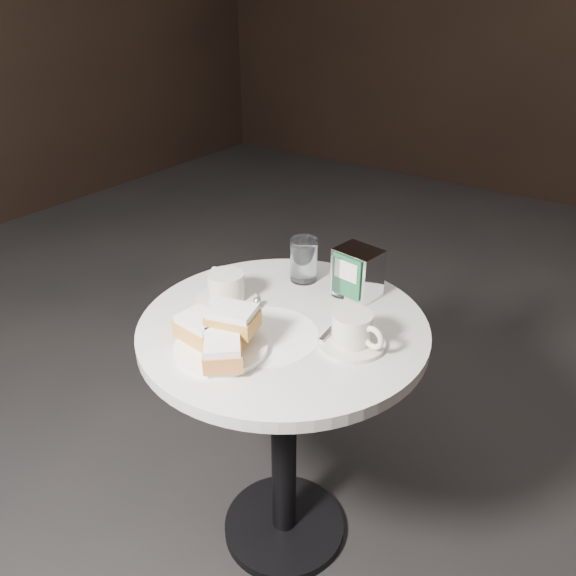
{
  "coord_description": "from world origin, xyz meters",
  "views": [
    {
      "loc": [
        0.67,
        -0.93,
        1.47
      ],
      "look_at": [
        0.0,
        0.02,
        0.83
      ],
      "focal_mm": 35.0,
      "sensor_mm": 36.0,
      "label": 1
    }
  ],
  "objects_px": {
    "water_glass_right": "(344,274)",
    "napkin_dispenser": "(357,273)",
    "water_glass_left": "(304,260)",
    "beignet_plate": "(219,337)",
    "cafe_table": "(284,387)",
    "coffee_cup_right": "(352,332)",
    "coffee_cup_left": "(226,290)"
  },
  "relations": [
    {
      "from": "coffee_cup_right",
      "to": "water_glass_right",
      "type": "distance_m",
      "value": 0.24
    },
    {
      "from": "cafe_table",
      "to": "napkin_dispenser",
      "type": "height_order",
      "value": "napkin_dispenser"
    },
    {
      "from": "coffee_cup_right",
      "to": "water_glass_right",
      "type": "height_order",
      "value": "water_glass_right"
    },
    {
      "from": "cafe_table",
      "to": "water_glass_right",
      "type": "xyz_separation_m",
      "value": [
        0.05,
        0.21,
        0.25
      ]
    },
    {
      "from": "beignet_plate",
      "to": "water_glass_left",
      "type": "bearing_deg",
      "value": 95.44
    },
    {
      "from": "cafe_table",
      "to": "beignet_plate",
      "type": "height_order",
      "value": "beignet_plate"
    },
    {
      "from": "beignet_plate",
      "to": "coffee_cup_right",
      "type": "height_order",
      "value": "beignet_plate"
    },
    {
      "from": "water_glass_right",
      "to": "napkin_dispenser",
      "type": "relative_size",
      "value": 0.91
    },
    {
      "from": "coffee_cup_right",
      "to": "water_glass_right",
      "type": "relative_size",
      "value": 1.54
    },
    {
      "from": "coffee_cup_right",
      "to": "beignet_plate",
      "type": "bearing_deg",
      "value": -130.47
    },
    {
      "from": "cafe_table",
      "to": "coffee_cup_left",
      "type": "xyz_separation_m",
      "value": [
        -0.17,
        -0.0,
        0.23
      ]
    },
    {
      "from": "cafe_table",
      "to": "coffee_cup_right",
      "type": "bearing_deg",
      "value": 3.29
    },
    {
      "from": "beignet_plate",
      "to": "water_glass_right",
      "type": "distance_m",
      "value": 0.4
    },
    {
      "from": "coffee_cup_right",
      "to": "water_glass_right",
      "type": "bearing_deg",
      "value": 134.09
    },
    {
      "from": "coffee_cup_left",
      "to": "coffee_cup_right",
      "type": "distance_m",
      "value": 0.36
    },
    {
      "from": "coffee_cup_left",
      "to": "napkin_dispenser",
      "type": "distance_m",
      "value": 0.34
    },
    {
      "from": "napkin_dispenser",
      "to": "cafe_table",
      "type": "bearing_deg",
      "value": -100.62
    },
    {
      "from": "cafe_table",
      "to": "napkin_dispenser",
      "type": "xyz_separation_m",
      "value": [
        0.08,
        0.22,
        0.26
      ]
    },
    {
      "from": "coffee_cup_right",
      "to": "water_glass_right",
      "type": "xyz_separation_m",
      "value": [
        -0.14,
        0.2,
        0.02
      ]
    },
    {
      "from": "coffee_cup_left",
      "to": "napkin_dispenser",
      "type": "xyz_separation_m",
      "value": [
        0.25,
        0.22,
        0.03
      ]
    },
    {
      "from": "napkin_dispenser",
      "to": "coffee_cup_left",
      "type": "bearing_deg",
      "value": -129.55
    },
    {
      "from": "beignet_plate",
      "to": "coffee_cup_left",
      "type": "bearing_deg",
      "value": 126.67
    },
    {
      "from": "coffee_cup_right",
      "to": "coffee_cup_left",
      "type": "bearing_deg",
      "value": -167.99
    },
    {
      "from": "beignet_plate",
      "to": "water_glass_right",
      "type": "bearing_deg",
      "value": 76.93
    },
    {
      "from": "beignet_plate",
      "to": "water_glass_right",
      "type": "relative_size",
      "value": 2.37
    },
    {
      "from": "water_glass_left",
      "to": "water_glass_right",
      "type": "distance_m",
      "value": 0.13
    },
    {
      "from": "water_glass_left",
      "to": "beignet_plate",
      "type": "bearing_deg",
      "value": -84.56
    },
    {
      "from": "coffee_cup_left",
      "to": "water_glass_left",
      "type": "distance_m",
      "value": 0.24
    },
    {
      "from": "coffee_cup_left",
      "to": "coffee_cup_right",
      "type": "relative_size",
      "value": 1.16
    },
    {
      "from": "cafe_table",
      "to": "water_glass_left",
      "type": "height_order",
      "value": "water_glass_left"
    },
    {
      "from": "coffee_cup_left",
      "to": "napkin_dispenser",
      "type": "relative_size",
      "value": 1.62
    },
    {
      "from": "beignet_plate",
      "to": "coffee_cup_left",
      "type": "distance_m",
      "value": 0.22
    }
  ]
}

